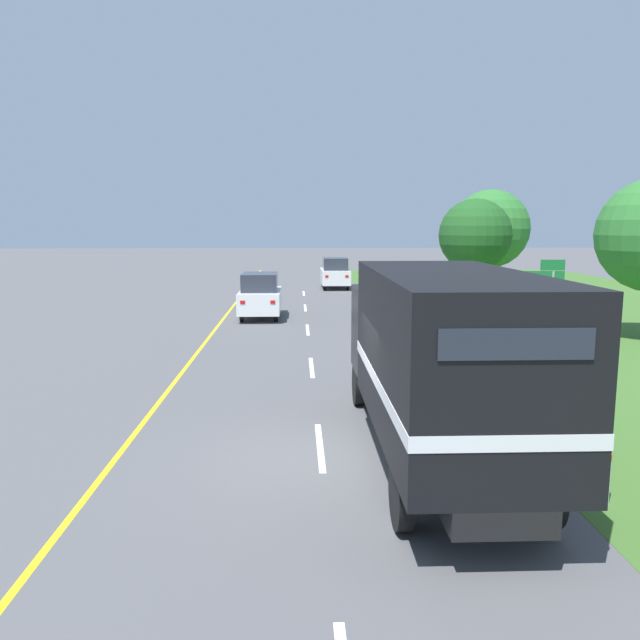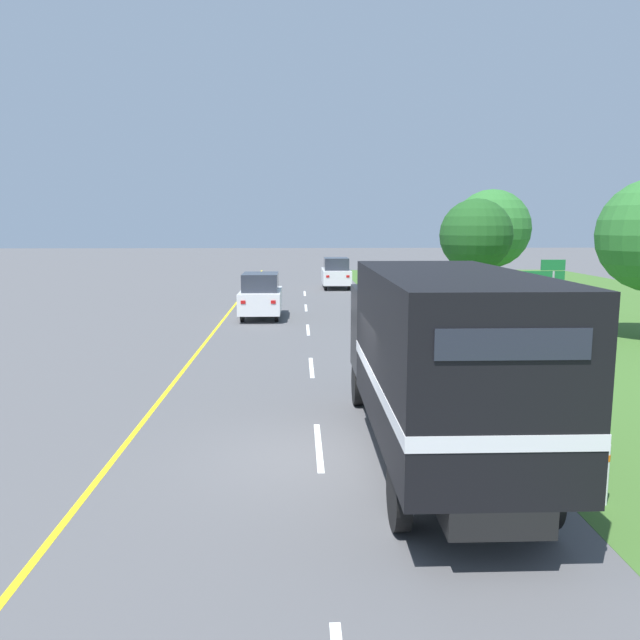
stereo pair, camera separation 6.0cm
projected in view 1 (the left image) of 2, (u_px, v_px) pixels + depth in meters
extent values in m
plane|color=#515154|center=(321.00, 458.00, 11.25)|extent=(200.00, 200.00, 0.00)
cube|color=#3D6628|center=(625.00, 322.00, 26.85)|extent=(20.00, 62.02, 0.01)
cube|color=yellow|center=(219.00, 324.00, 26.20)|extent=(0.12, 62.02, 0.01)
cube|color=white|center=(320.00, 446.00, 11.83)|extent=(0.12, 2.60, 0.01)
cube|color=white|center=(312.00, 367.00, 18.35)|extent=(0.12, 2.60, 0.01)
cube|color=white|center=(308.00, 330.00, 24.87)|extent=(0.12, 2.60, 0.01)
cube|color=white|center=(305.00, 308.00, 31.38)|extent=(0.12, 2.60, 0.01)
cube|color=white|center=(304.00, 293.00, 37.90)|extent=(0.12, 2.60, 0.01)
cylinder|color=black|center=(358.00, 384.00, 14.50)|extent=(0.22, 1.00, 1.00)
cylinder|color=black|center=(445.00, 383.00, 14.58)|extent=(0.22, 1.00, 1.00)
cylinder|color=black|center=(402.00, 494.00, 8.57)|extent=(0.22, 1.00, 1.00)
cylinder|color=black|center=(547.00, 492.00, 8.64)|extent=(0.22, 1.00, 1.00)
cube|color=black|center=(433.00, 420.00, 11.22)|extent=(1.30, 8.03, 0.36)
cube|color=black|center=(449.00, 352.00, 9.96)|extent=(2.35, 5.93, 2.57)
cube|color=white|center=(449.00, 380.00, 10.03)|extent=(2.37, 5.95, 0.20)
cube|color=#232833|center=(517.00, 344.00, 6.92)|extent=(1.77, 0.03, 0.36)
cube|color=black|center=(406.00, 331.00, 13.98)|extent=(2.26, 2.10, 1.90)
cube|color=#283342|center=(398.00, 313.00, 14.99)|extent=(2.00, 0.03, 0.85)
cylinder|color=black|center=(246.00, 307.00, 29.16)|extent=(0.16, 0.66, 0.66)
cylinder|color=black|center=(278.00, 307.00, 29.21)|extent=(0.16, 0.66, 0.66)
cylinder|color=black|center=(242.00, 314.00, 26.82)|extent=(0.16, 0.66, 0.66)
cylinder|color=black|center=(276.00, 314.00, 26.87)|extent=(0.16, 0.66, 0.66)
cube|color=white|center=(260.00, 300.00, 27.95)|extent=(1.80, 3.82, 0.91)
cube|color=#282D38|center=(260.00, 282.00, 27.67)|extent=(1.55, 2.10, 0.78)
cube|color=red|center=(243.00, 302.00, 26.00)|extent=(0.20, 0.03, 0.14)
cube|color=red|center=(273.00, 302.00, 26.05)|extent=(0.20, 0.03, 0.14)
cylinder|color=black|center=(323.00, 282.00, 42.11)|extent=(0.16, 0.66, 0.66)
cylinder|color=black|center=(345.00, 281.00, 42.17)|extent=(0.16, 0.66, 0.66)
cylinder|color=black|center=(324.00, 285.00, 39.73)|extent=(0.16, 0.66, 0.66)
cylinder|color=black|center=(348.00, 285.00, 39.79)|extent=(0.16, 0.66, 0.66)
cube|color=white|center=(335.00, 276.00, 40.88)|extent=(1.80, 3.89, 0.91)
cube|color=#282D38|center=(335.00, 264.00, 40.60)|extent=(1.55, 2.14, 0.77)
cube|color=red|center=(327.00, 276.00, 38.91)|extent=(0.20, 0.03, 0.14)
cube|color=red|center=(347.00, 276.00, 38.95)|extent=(0.20, 0.03, 0.14)
cylinder|color=#9E9EA3|center=(499.00, 317.00, 18.86)|extent=(0.09, 0.09, 2.78)
cylinder|color=#9E9EA3|center=(551.00, 317.00, 18.92)|extent=(0.09, 0.09, 2.78)
cube|color=#196B33|center=(526.00, 295.00, 18.79)|extent=(2.28, 0.06, 1.46)
cube|color=#196B33|center=(553.00, 265.00, 18.68)|extent=(0.73, 0.06, 0.32)
cube|color=silver|center=(526.00, 295.00, 18.75)|extent=(1.78, 0.02, 0.26)
cylinder|color=brown|center=(473.00, 289.00, 29.11)|extent=(0.31, 0.31, 2.34)
sphere|color=#1E511E|center=(475.00, 235.00, 28.73)|extent=(3.34, 3.34, 3.34)
cylinder|color=brown|center=(488.00, 277.00, 37.53)|extent=(0.27, 0.27, 2.05)
sphere|color=#2D702D|center=(490.00, 229.00, 37.10)|extent=(4.63, 4.63, 4.63)
cylinder|color=white|center=(608.00, 474.00, 9.30)|extent=(0.07, 0.07, 0.95)
cylinder|color=orange|center=(610.00, 457.00, 9.26)|extent=(0.08, 0.08, 0.10)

